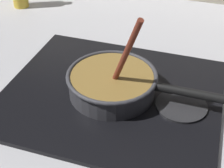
# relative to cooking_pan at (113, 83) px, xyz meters

# --- Properties ---
(ground) EXTENTS (2.40, 1.60, 0.04)m
(ground) POSITION_rel_cooking_pan_xyz_m (-0.08, -0.08, -0.07)
(ground) COLOR #B7B7BC
(hob_plate) EXTENTS (0.56, 0.48, 0.01)m
(hob_plate) POSITION_rel_cooking_pan_xyz_m (-0.00, 0.00, -0.04)
(hob_plate) COLOR black
(hob_plate) RESTS_ON ground
(burner_ring) EXTENTS (0.18, 0.18, 0.01)m
(burner_ring) POSITION_rel_cooking_pan_xyz_m (-0.00, 0.00, -0.03)
(burner_ring) COLOR #592D0C
(burner_ring) RESTS_ON hob_plate
(spare_burner) EXTENTS (0.13, 0.13, 0.01)m
(spare_burner) POSITION_rel_cooking_pan_xyz_m (0.18, 0.00, -0.03)
(spare_burner) COLOR #262628
(spare_burner) RESTS_ON hob_plate
(cooking_pan) EXTENTS (0.39, 0.23, 0.25)m
(cooking_pan) POSITION_rel_cooking_pan_xyz_m (0.00, 0.00, 0.00)
(cooking_pan) COLOR #38383D
(cooking_pan) RESTS_ON hob_plate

